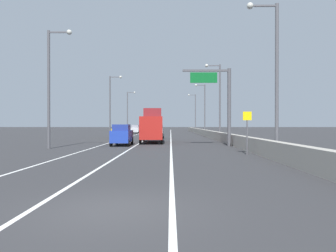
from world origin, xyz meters
name	(u,v)px	position (x,y,z in m)	size (l,w,h in m)	color
ground_plane	(164,134)	(0.00, 64.00, 0.00)	(320.00, 320.00, 0.00)	#2D2D30
lane_stripe_left	(136,135)	(-5.50, 55.00, 0.00)	(0.16, 130.00, 0.00)	silver
lane_stripe_center	(153,135)	(-2.00, 55.00, 0.00)	(0.16, 130.00, 0.00)	silver
lane_stripe_right	(171,135)	(1.50, 55.00, 0.00)	(0.16, 130.00, 0.00)	silver
jersey_barrier_right	(212,135)	(7.72, 40.00, 0.55)	(0.60, 120.00, 1.10)	#9E998E
overhead_sign_gantry	(222,97)	(6.37, 22.81, 4.73)	(4.68, 0.36, 7.50)	#47474C
speed_advisory_sign	(247,129)	(6.82, 14.35, 1.76)	(0.60, 0.11, 3.00)	#4C4C51
lamp_post_right_near	(273,68)	(8.34, 13.48, 5.89)	(2.14, 0.44, 10.28)	#4C4C51
lamp_post_right_second	(218,96)	(7.90, 35.26, 5.89)	(2.14, 0.44, 10.28)	#4C4C51
lamp_post_right_third	(204,106)	(8.19, 57.05, 5.89)	(2.14, 0.44, 10.28)	#4C4C51
lamp_post_right_fourth	(194,110)	(7.97, 78.83, 5.89)	(2.14, 0.44, 10.28)	#4C4C51
lamp_post_left_near	(52,81)	(-8.83, 19.48, 5.89)	(2.14, 0.44, 10.28)	#4C4C51
lamp_post_left_mid	(111,102)	(-8.52, 45.62, 5.89)	(2.14, 0.44, 10.28)	#4C4C51
lamp_post_left_far	(128,109)	(-9.13, 71.76, 5.89)	(2.14, 0.44, 10.28)	#4C4C51
car_silver_0	(135,129)	(-6.65, 65.36, 0.97)	(1.85, 4.16, 1.95)	#B7B7BC
car_yellow_1	(120,131)	(-6.25, 39.96, 1.03)	(2.04, 4.67, 2.06)	gold
car_red_2	(153,128)	(-3.74, 87.40, 0.95)	(1.86, 4.63, 1.89)	red
car_gray_3	(157,132)	(-0.47, 38.53, 0.99)	(1.82, 4.29, 2.00)	slate
car_blue_4	(122,135)	(-3.38, 23.67, 1.04)	(1.88, 4.41, 2.10)	#1E389E
box_truck	(152,127)	(-0.69, 28.86, 1.83)	(2.66, 8.16, 4.03)	#A51E19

